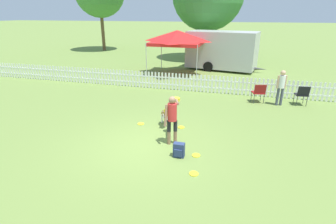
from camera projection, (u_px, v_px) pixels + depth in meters
ground_plane at (147, 146)px, 8.08m from camera, size 240.00×240.00×0.00m
handler_person at (172, 114)px, 7.91m from camera, size 0.41×1.04×1.55m
leaping_dog at (166, 113)px, 9.37m from camera, size 0.57×0.98×0.82m
frisbee_near_handler at (196, 155)px, 7.51m from camera, size 0.24×0.24×0.02m
frisbee_near_dog at (194, 174)px, 6.65m from camera, size 0.24×0.24×0.02m
frisbee_midfield at (181, 127)px, 9.35m from camera, size 0.24×0.24×0.02m
frisbee_far_scatter at (141, 124)px, 9.65m from camera, size 0.24×0.24×0.02m
backpack_on_grass at (179, 150)px, 7.39m from camera, size 0.31×0.23×0.42m
picket_fence at (188, 83)px, 13.59m from camera, size 25.28×0.04×0.89m
folding_chair_blue_left at (259, 92)px, 11.77m from camera, size 0.64×0.65×0.88m
folding_chair_center at (302, 94)px, 11.41m from camera, size 0.56×0.57×0.90m
canopy_tent_main at (177, 37)px, 16.71m from camera, size 3.19×3.19×2.82m
spectator_standing at (281, 85)px, 11.30m from camera, size 0.40×0.27×1.56m
equipment_trailer at (222, 50)px, 18.57m from camera, size 5.66×3.10×2.64m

